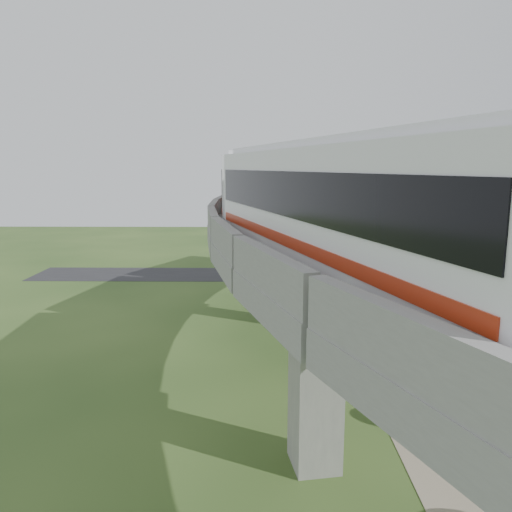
# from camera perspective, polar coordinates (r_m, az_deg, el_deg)

# --- Properties ---
(ground) EXTENTS (160.00, 160.00, 0.00)m
(ground) POSITION_cam_1_polar(r_m,az_deg,el_deg) (33.94, 3.25, -13.04)
(ground) COLOR #2A441B
(ground) RESTS_ON ground
(dirt_lot) EXTENTS (18.00, 26.00, 0.04)m
(dirt_lot) POSITION_cam_1_polar(r_m,az_deg,el_deg) (35.60, 27.19, -13.03)
(dirt_lot) COLOR gray
(dirt_lot) RESTS_ON ground
(asphalt_road) EXTENTS (60.00, 8.00, 0.03)m
(asphalt_road) POSITION_cam_1_polar(r_m,az_deg,el_deg) (62.62, 2.09, -2.13)
(asphalt_road) COLOR #232326
(asphalt_road) RESTS_ON ground
(viaduct) EXTENTS (19.58, 73.98, 11.40)m
(viaduct) POSITION_cam_1_polar(r_m,az_deg,el_deg) (31.90, 10.33, 2.23)
(viaduct) COLOR #99968E
(viaduct) RESTS_ON ground
(metro_train) EXTENTS (12.49, 61.19, 3.64)m
(metro_train) POSITION_cam_1_polar(r_m,az_deg,el_deg) (35.15, 3.97, 8.42)
(metro_train) COLOR silver
(metro_train) RESTS_ON ground
(fence) EXTENTS (3.87, 38.73, 1.50)m
(fence) POSITION_cam_1_polar(r_m,az_deg,el_deg) (35.44, 19.55, -11.30)
(fence) COLOR #2D382D
(fence) RESTS_ON ground
(tree_0) EXTENTS (3.09, 3.09, 3.42)m
(tree_0) POSITION_cam_1_polar(r_m,az_deg,el_deg) (56.81, 14.16, -1.56)
(tree_0) COLOR #382314
(tree_0) RESTS_ON ground
(tree_1) EXTENTS (2.95, 2.95, 3.18)m
(tree_1) POSITION_cam_1_polar(r_m,az_deg,el_deg) (46.21, 11.63, -4.37)
(tree_1) COLOR #382314
(tree_1) RESTS_ON ground
(tree_2) EXTENTS (2.93, 2.93, 3.46)m
(tree_2) POSITION_cam_1_polar(r_m,az_deg,el_deg) (37.97, 12.20, -7.15)
(tree_2) COLOR #382314
(tree_2) RESTS_ON ground
(tree_3) EXTENTS (2.05, 2.05, 2.60)m
(tree_3) POSITION_cam_1_polar(r_m,az_deg,el_deg) (28.06, 19.34, -14.96)
(tree_3) COLOR #382314
(tree_3) RESTS_ON ground
(car_white) EXTENTS (1.59, 3.45, 1.14)m
(car_white) POSITION_cam_1_polar(r_m,az_deg,el_deg) (33.09, 24.84, -13.50)
(car_white) COLOR white
(car_white) RESTS_ON dirt_lot
(car_dark) EXTENTS (4.81, 2.50, 1.33)m
(car_dark) POSITION_cam_1_polar(r_m,az_deg,el_deg) (44.02, 25.81, -7.59)
(car_dark) COLOR black
(car_dark) RESTS_ON dirt_lot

